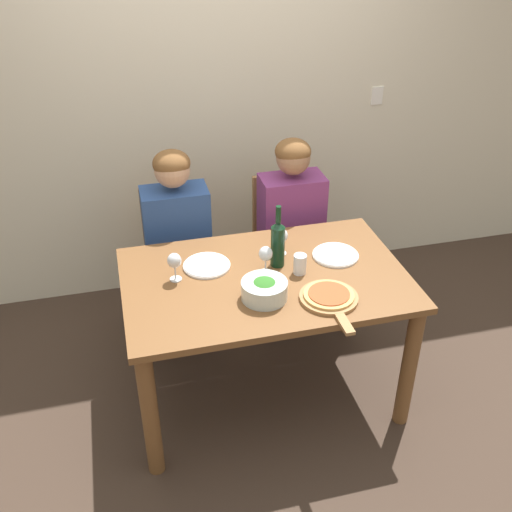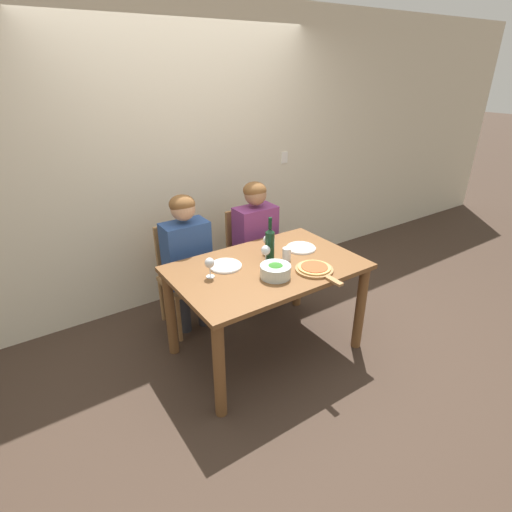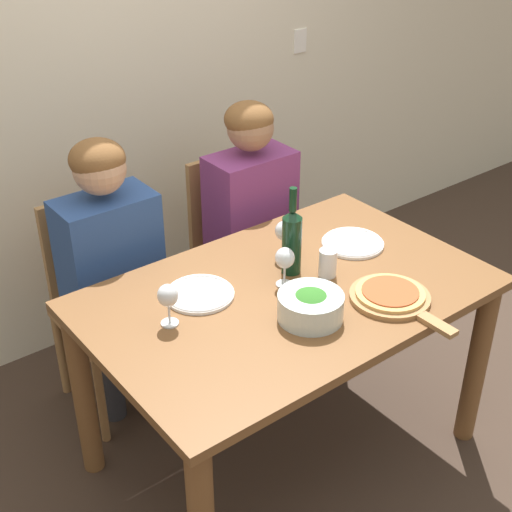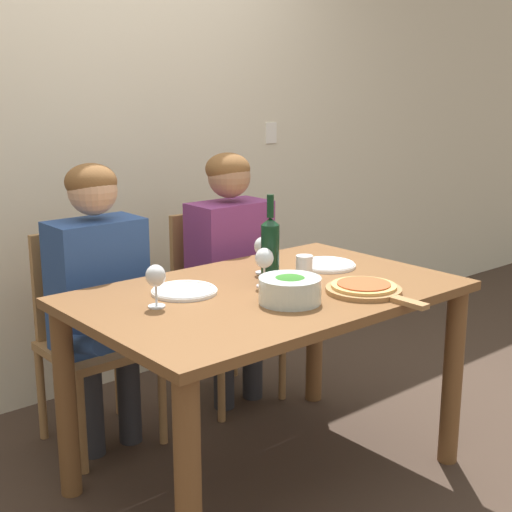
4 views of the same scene
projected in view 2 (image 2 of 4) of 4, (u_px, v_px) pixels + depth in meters
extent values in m
plane|color=#3D2D23|center=(266.00, 348.00, 3.35)|extent=(40.00, 40.00, 0.00)
cube|color=beige|center=(189.00, 160.00, 3.71)|extent=(10.00, 0.05, 2.70)
cube|color=white|center=(284.00, 158.00, 4.28)|extent=(0.08, 0.01, 0.12)
cube|color=brown|center=(267.00, 268.00, 3.02)|extent=(1.42, 0.91, 0.04)
cylinder|color=brown|center=(219.00, 371.00, 2.57)|extent=(0.08, 0.08, 0.74)
cylinder|color=brown|center=(360.00, 308.00, 3.23)|extent=(0.08, 0.08, 0.74)
cylinder|color=brown|center=(170.00, 314.00, 3.16)|extent=(0.08, 0.08, 0.74)
cylinder|color=brown|center=(298.00, 271.00, 3.82)|extent=(0.08, 0.08, 0.74)
cube|color=#9E7042|center=(188.00, 282.00, 3.50)|extent=(0.42, 0.42, 0.04)
cube|color=#9E7042|center=(176.00, 248.00, 3.54)|extent=(0.38, 0.03, 0.47)
cylinder|color=#9E7042|center=(179.00, 320.00, 3.36)|extent=(0.04, 0.04, 0.41)
cylinder|color=#9E7042|center=(219.00, 306.00, 3.55)|extent=(0.04, 0.04, 0.41)
cylinder|color=#9E7042|center=(162.00, 300.00, 3.64)|extent=(0.04, 0.04, 0.41)
cylinder|color=#9E7042|center=(199.00, 289.00, 3.83)|extent=(0.04, 0.04, 0.41)
cube|color=#9E7042|center=(254.00, 262.00, 3.85)|extent=(0.42, 0.42, 0.04)
cube|color=#9E7042|center=(243.00, 231.00, 3.89)|extent=(0.38, 0.03, 0.47)
cylinder|color=#9E7042|center=(249.00, 296.00, 3.71)|extent=(0.04, 0.04, 0.41)
cylinder|color=#9E7042|center=(281.00, 285.00, 3.90)|extent=(0.04, 0.04, 0.41)
cylinder|color=#9E7042|center=(228.00, 280.00, 4.00)|extent=(0.04, 0.04, 0.41)
cylinder|color=#9E7042|center=(259.00, 270.00, 4.19)|extent=(0.04, 0.04, 0.41)
cylinder|color=#28282D|center=(184.00, 309.00, 3.48)|extent=(0.10, 0.10, 0.45)
cylinder|color=#28282D|center=(203.00, 303.00, 3.57)|extent=(0.10, 0.10, 0.45)
cube|color=navy|center=(187.00, 253.00, 3.36)|extent=(0.38, 0.22, 0.54)
cylinder|color=navy|center=(178.00, 287.00, 3.14)|extent=(0.07, 0.31, 0.14)
cylinder|color=navy|center=(222.00, 273.00, 3.34)|extent=(0.07, 0.31, 0.14)
sphere|color=tan|center=(183.00, 209.00, 3.19)|extent=(0.20, 0.20, 0.20)
ellipsoid|color=brown|center=(182.00, 204.00, 3.18)|extent=(0.21, 0.21, 0.15)
cylinder|color=#28282D|center=(251.00, 286.00, 3.84)|extent=(0.10, 0.10, 0.45)
cylinder|color=#28282D|center=(266.00, 281.00, 3.93)|extent=(0.10, 0.10, 0.45)
cube|color=#7A3370|center=(255.00, 235.00, 3.71)|extent=(0.38, 0.22, 0.54)
cylinder|color=#7A3370|center=(252.00, 264.00, 3.49)|extent=(0.07, 0.31, 0.14)
cylinder|color=#7A3370|center=(288.00, 253.00, 3.69)|extent=(0.07, 0.31, 0.14)
sphere|color=#9E7051|center=(255.00, 194.00, 3.54)|extent=(0.20, 0.20, 0.20)
ellipsoid|color=brown|center=(255.00, 190.00, 3.54)|extent=(0.21, 0.21, 0.15)
cylinder|color=black|center=(270.00, 246.00, 3.08)|extent=(0.07, 0.07, 0.22)
cone|color=black|center=(270.00, 231.00, 3.02)|extent=(0.07, 0.07, 0.03)
cylinder|color=black|center=(270.00, 223.00, 3.00)|extent=(0.03, 0.03, 0.09)
cylinder|color=silver|center=(275.00, 271.00, 2.84)|extent=(0.22, 0.22, 0.09)
ellipsoid|color=#2D6B23|center=(275.00, 270.00, 2.84)|extent=(0.18, 0.18, 0.10)
cylinder|color=white|center=(226.00, 266.00, 3.00)|extent=(0.24, 0.24, 0.01)
torus|color=white|center=(225.00, 265.00, 2.99)|extent=(0.24, 0.24, 0.01)
cylinder|color=white|center=(301.00, 248.00, 3.29)|extent=(0.24, 0.24, 0.01)
torus|color=white|center=(301.00, 247.00, 3.29)|extent=(0.24, 0.24, 0.01)
cylinder|color=#9E7042|center=(314.00, 269.00, 2.94)|extent=(0.28, 0.28, 0.02)
cube|color=#9E7042|center=(334.00, 281.00, 2.78)|extent=(0.04, 0.14, 0.02)
cylinder|color=tan|center=(314.00, 268.00, 2.93)|extent=(0.24, 0.24, 0.01)
cylinder|color=#AD4C28|center=(314.00, 267.00, 2.93)|extent=(0.20, 0.20, 0.01)
cylinder|color=silver|center=(210.00, 277.00, 2.85)|extent=(0.06, 0.06, 0.01)
cylinder|color=silver|center=(210.00, 272.00, 2.84)|extent=(0.01, 0.01, 0.07)
ellipsoid|color=silver|center=(210.00, 263.00, 2.81)|extent=(0.07, 0.07, 0.08)
ellipsoid|color=maroon|center=(210.00, 264.00, 2.81)|extent=(0.06, 0.06, 0.03)
cylinder|color=silver|center=(267.00, 252.00, 3.22)|extent=(0.06, 0.06, 0.01)
cylinder|color=silver|center=(267.00, 248.00, 3.21)|extent=(0.01, 0.01, 0.07)
ellipsoid|color=silver|center=(267.00, 240.00, 3.18)|extent=(0.07, 0.07, 0.08)
ellipsoid|color=maroon|center=(267.00, 241.00, 3.18)|extent=(0.06, 0.06, 0.03)
cylinder|color=silver|center=(266.00, 263.00, 3.04)|extent=(0.06, 0.06, 0.01)
cylinder|color=silver|center=(266.00, 258.00, 3.03)|extent=(0.01, 0.01, 0.07)
ellipsoid|color=silver|center=(266.00, 250.00, 3.00)|extent=(0.07, 0.07, 0.08)
ellipsoid|color=maroon|center=(266.00, 252.00, 3.00)|extent=(0.06, 0.06, 0.03)
cylinder|color=silver|center=(287.00, 254.00, 3.07)|extent=(0.07, 0.07, 0.10)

